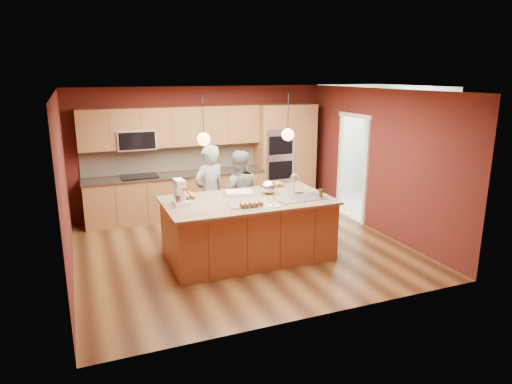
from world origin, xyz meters
name	(u,v)px	position (x,y,z in m)	size (l,w,h in m)	color
floor	(242,248)	(0.00, 0.00, 0.00)	(5.50, 5.50, 0.00)	#452815
ceiling	(241,90)	(0.00, 0.00, 2.70)	(5.50, 5.50, 0.00)	white
wall_back	(202,150)	(0.00, 2.50, 1.35)	(5.50, 5.50, 0.00)	#531C15
wall_front	(314,215)	(0.00, -2.50, 1.35)	(5.50, 5.50, 0.00)	#531C15
wall_left	(64,188)	(-2.75, 0.00, 1.35)	(5.00, 5.00, 0.00)	#531C15
wall_right	(378,161)	(2.75, 0.00, 1.35)	(5.00, 5.00, 0.00)	#531C15
cabinet_run	(174,171)	(-0.68, 2.25, 0.98)	(3.74, 0.64, 2.30)	olive
oven_column	(285,156)	(1.85, 2.19, 1.15)	(1.30, 0.62, 2.30)	olive
doorway_trim	(352,169)	(2.73, 0.80, 1.05)	(0.08, 1.11, 2.20)	white
laundry_room	(407,120)	(4.35, 1.20, 1.95)	(2.60, 2.70, 2.70)	beige
pendant_left	(204,139)	(-0.73, -0.36, 2.00)	(0.20, 0.20, 0.80)	black
pendant_right	(288,134)	(0.67, -0.36, 2.00)	(0.20, 0.20, 0.80)	black
island	(249,227)	(-0.02, -0.37, 0.51)	(2.69, 1.50, 1.37)	olive
person_left	(210,193)	(-0.38, 0.64, 0.87)	(0.64, 0.42, 1.75)	black
person_right	(239,194)	(0.18, 0.64, 0.81)	(0.79, 0.61, 1.62)	gray
stand_mixer	(180,194)	(-1.12, -0.28, 1.16)	(0.23, 0.30, 0.40)	white
sheet_cake	(239,193)	(-0.05, -0.01, 1.01)	(0.58, 0.47, 0.05)	silver
cooling_rack	(242,205)	(-0.24, -0.69, 1.00)	(0.41, 0.29, 0.02)	silver
mixing_bowl	(268,187)	(0.42, -0.17, 1.10)	(0.28, 0.28, 0.24)	silver
plate	(274,206)	(0.19, -0.90, 1.00)	(0.18, 0.18, 0.01)	silver
tumbler	(321,193)	(1.12, -0.71, 1.06)	(0.07, 0.07, 0.14)	#3A260F
phone	(299,193)	(0.92, -0.34, 1.00)	(0.14, 0.07, 0.01)	black
cupcakes_left	(184,196)	(-0.97, 0.09, 1.03)	(0.32, 0.32, 0.07)	tan
cupcakes_rack	(251,204)	(-0.14, -0.82, 1.04)	(0.37, 0.15, 0.07)	tan
cupcakes_right	(276,184)	(0.75, 0.26, 1.03)	(0.25, 0.25, 0.08)	tan
washer	(405,188)	(4.21, 0.91, 0.48)	(0.60, 0.62, 0.97)	white
dryer	(386,180)	(4.19, 1.55, 0.52)	(0.65, 0.67, 1.04)	white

